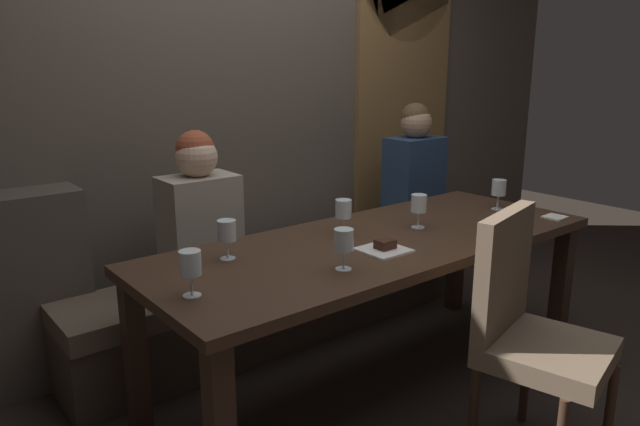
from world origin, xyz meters
TOP-DOWN VIEW (x-y plane):
  - ground at (0.00, 0.00)m, footprint 9.00×9.00m
  - back_wall_tiled at (0.00, 1.22)m, footprint 6.00×0.12m
  - arched_door at (1.35, 1.15)m, footprint 0.90×0.05m
  - dining_table at (0.00, 0.00)m, footprint 2.20×0.84m
  - banquette_bench at (0.00, 0.70)m, footprint 2.50×0.44m
  - chair_near_side at (0.10, -0.72)m, footprint 0.53×0.53m
  - diner_redhead at (-0.53, 0.69)m, footprint 0.36×0.24m
  - diner_bearded at (1.01, 0.71)m, footprint 0.36×0.24m
  - wine_glass_near_left at (-0.07, 0.16)m, footprint 0.08×0.08m
  - wine_glass_near_right at (-0.68, 0.18)m, footprint 0.08×0.08m
  - wine_glass_center_back at (0.28, 0.01)m, footprint 0.08×0.08m
  - wine_glass_far_right at (-0.97, -0.08)m, footprint 0.08×0.08m
  - wine_glass_end_left at (0.89, -0.01)m, footprint 0.08×0.08m
  - wine_glass_end_right at (-0.39, -0.21)m, footprint 0.08×0.08m
  - dessert_plate at (-0.10, -0.14)m, footprint 0.19×0.19m
  - folded_napkin at (0.97, -0.31)m, footprint 0.12×0.11m

SIDE VIEW (x-z plane):
  - ground at x=0.00m, z-range 0.00..0.00m
  - banquette_bench at x=0.00m, z-range 0.00..0.45m
  - chair_near_side at x=0.10m, z-range 0.07..1.05m
  - dining_table at x=0.00m, z-range 0.28..1.02m
  - folded_napkin at x=0.97m, z-range 0.74..0.75m
  - dessert_plate at x=-0.10m, z-range 0.73..0.78m
  - diner_redhead at x=-0.53m, z-range 0.43..1.19m
  - diner_bearded at x=1.01m, z-range 0.43..1.25m
  - wine_glass_near_right at x=-0.68m, z-range 0.77..0.93m
  - wine_glass_end_right at x=-0.39m, z-range 0.77..0.93m
  - wine_glass_near_left at x=-0.07m, z-range 0.77..0.94m
  - wine_glass_center_back at x=0.28m, z-range 0.77..0.94m
  - wine_glass_far_right at x=-0.97m, z-range 0.77..0.94m
  - wine_glass_end_left at x=0.89m, z-range 0.77..0.94m
  - arched_door at x=1.35m, z-range 0.09..2.64m
  - back_wall_tiled at x=0.00m, z-range 0.00..3.00m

